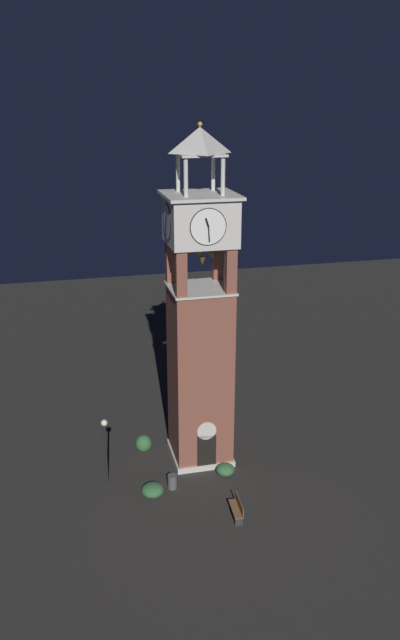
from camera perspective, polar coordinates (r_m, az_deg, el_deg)
ground at (r=37.87m, az=0.00°, el=-12.33°), size 80.00×80.00×0.00m
clock_tower at (r=34.34m, az=0.00°, el=-1.25°), size 3.80×3.80×19.01m
park_bench at (r=32.96m, az=3.43°, el=-16.89°), size 0.54×1.62×0.95m
lamp_post at (r=34.47m, az=-8.71°, el=-10.83°), size 0.36×0.36×3.93m
trash_bin at (r=34.95m, az=-2.56°, el=-14.62°), size 0.52×0.52×0.80m
shrub_near_entry at (r=36.04m, az=2.35°, el=-13.58°), size 1.04×1.04×0.65m
shrub_left_of_tower at (r=34.47m, az=-4.38°, el=-15.32°), size 1.21×1.21×0.70m
shrub_behind_bench at (r=38.15m, az=-5.22°, el=-11.23°), size 0.99×0.99×1.06m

